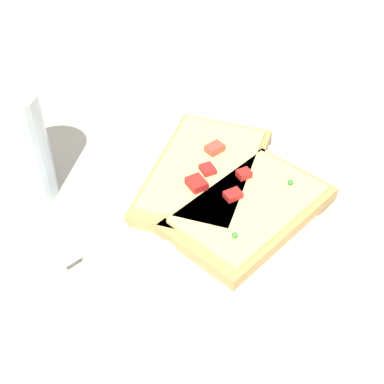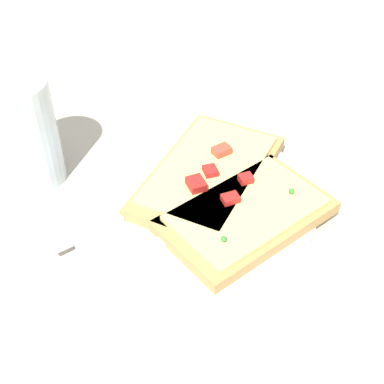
% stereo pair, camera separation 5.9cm
% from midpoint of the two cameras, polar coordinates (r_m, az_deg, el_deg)
% --- Properties ---
extents(ground_plane, '(4.00, 4.00, 0.00)m').
position_cam_midpoint_polar(ground_plane, '(0.60, 2.79, -1.68)').
color(ground_plane, '#BCB29E').
extents(plate, '(0.28, 0.28, 0.01)m').
position_cam_midpoint_polar(plate, '(0.60, 2.81, -1.26)').
color(plate, white).
rests_on(plate, ground).
extents(fork, '(0.19, 0.10, 0.01)m').
position_cam_midpoint_polar(fork, '(0.56, 3.76, -3.56)').
color(fork, silver).
rests_on(fork, plate).
extents(knife, '(0.20, 0.10, 0.01)m').
position_cam_midpoint_polar(knife, '(0.57, -4.00, -2.32)').
color(knife, silver).
rests_on(knife, plate).
extents(pizza_slice_main, '(0.21, 0.13, 0.03)m').
position_cam_midpoint_polar(pizza_slice_main, '(0.61, 4.87, 1.65)').
color(pizza_slice_main, tan).
rests_on(pizza_slice_main, plate).
extents(pizza_slice_corner, '(0.20, 0.16, 0.03)m').
position_cam_midpoint_polar(pizza_slice_corner, '(0.57, 8.82, -2.47)').
color(pizza_slice_corner, tan).
rests_on(pizza_slice_corner, plate).
extents(crumb_scatter, '(0.05, 0.11, 0.01)m').
position_cam_midpoint_polar(crumb_scatter, '(0.57, 5.57, -2.18)').
color(crumb_scatter, tan).
rests_on(crumb_scatter, plate).
extents(drinking_glass, '(0.08, 0.08, 0.13)m').
position_cam_midpoint_polar(drinking_glass, '(0.62, -15.09, 6.01)').
color(drinking_glass, silver).
rests_on(drinking_glass, ground).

